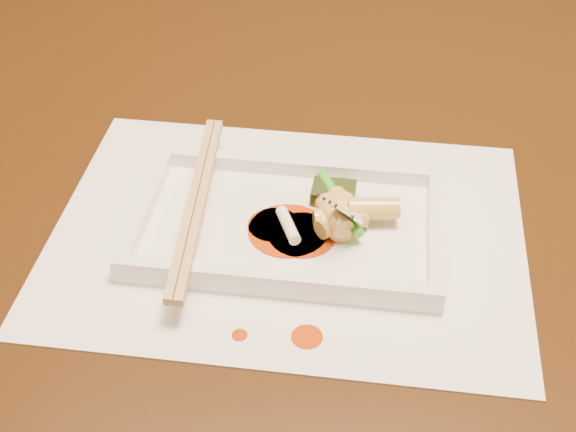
# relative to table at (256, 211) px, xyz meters

# --- Properties ---
(table) EXTENTS (1.40, 0.90, 0.75)m
(table) POSITION_rel_table_xyz_m (0.00, 0.00, 0.00)
(table) COLOR black
(table) RESTS_ON ground
(placemat) EXTENTS (0.40, 0.30, 0.00)m
(placemat) POSITION_rel_table_xyz_m (0.05, -0.14, 0.10)
(placemat) COLOR white
(placemat) RESTS_ON table
(sauce_splatter_a) EXTENTS (0.02, 0.02, 0.00)m
(sauce_splatter_a) POSITION_rel_table_xyz_m (0.08, -0.26, 0.10)
(sauce_splatter_a) COLOR #C03805
(sauce_splatter_a) RESTS_ON placemat
(sauce_splatter_b) EXTENTS (0.01, 0.01, 0.00)m
(sauce_splatter_b) POSITION_rel_table_xyz_m (0.03, -0.26, 0.10)
(sauce_splatter_b) COLOR #C03805
(sauce_splatter_b) RESTS_ON placemat
(plate_base) EXTENTS (0.26, 0.16, 0.01)m
(plate_base) POSITION_rel_table_xyz_m (0.05, -0.14, 0.11)
(plate_base) COLOR white
(plate_base) RESTS_ON placemat
(plate_rim_far) EXTENTS (0.26, 0.01, 0.01)m
(plate_rim_far) POSITION_rel_table_xyz_m (0.05, -0.07, 0.12)
(plate_rim_far) COLOR white
(plate_rim_far) RESTS_ON plate_base
(plate_rim_near) EXTENTS (0.26, 0.01, 0.01)m
(plate_rim_near) POSITION_rel_table_xyz_m (0.05, -0.22, 0.12)
(plate_rim_near) COLOR white
(plate_rim_near) RESTS_ON plate_base
(plate_rim_left) EXTENTS (0.01, 0.14, 0.01)m
(plate_rim_left) POSITION_rel_table_xyz_m (-0.07, -0.14, 0.12)
(plate_rim_left) COLOR white
(plate_rim_left) RESTS_ON plate_base
(plate_rim_right) EXTENTS (0.01, 0.14, 0.01)m
(plate_rim_right) POSITION_rel_table_xyz_m (0.18, -0.14, 0.12)
(plate_rim_right) COLOR white
(plate_rim_right) RESTS_ON plate_base
(veg_piece) EXTENTS (0.04, 0.03, 0.01)m
(veg_piece) POSITION_rel_table_xyz_m (0.09, -0.10, 0.12)
(veg_piece) COLOR black
(veg_piece) RESTS_ON plate_base
(scallion_white) EXTENTS (0.03, 0.04, 0.01)m
(scallion_white) POSITION_rel_table_xyz_m (0.06, -0.16, 0.12)
(scallion_white) COLOR #EAEACC
(scallion_white) RESTS_ON plate_base
(scallion_green) EXTENTS (0.05, 0.08, 0.01)m
(scallion_green) POSITION_rel_table_xyz_m (0.10, -0.12, 0.12)
(scallion_green) COLOR green
(scallion_green) RESTS_ON plate_base
(chopstick_a) EXTENTS (0.02, 0.24, 0.01)m
(chopstick_a) POSITION_rel_table_xyz_m (-0.03, -0.14, 0.13)
(chopstick_a) COLOR tan
(chopstick_a) RESTS_ON plate_rim_near
(chopstick_b) EXTENTS (0.02, 0.24, 0.01)m
(chopstick_b) POSITION_rel_table_xyz_m (-0.02, -0.14, 0.13)
(chopstick_b) COLOR tan
(chopstick_b) RESTS_ON plate_rim_near
(fork) EXTENTS (0.09, 0.10, 0.14)m
(fork) POSITION_rel_table_xyz_m (0.12, -0.13, 0.18)
(fork) COLOR silver
(fork) RESTS_ON plate_base
(sauce_blob_0) EXTENTS (0.04, 0.04, 0.00)m
(sauce_blob_0) POSITION_rel_table_xyz_m (0.04, -0.15, 0.11)
(sauce_blob_0) COLOR #C03805
(sauce_blob_0) RESTS_ON plate_base
(sauce_blob_1) EXTENTS (0.07, 0.07, 0.00)m
(sauce_blob_1) POSITION_rel_table_xyz_m (0.06, -0.15, 0.11)
(sauce_blob_1) COLOR #C03805
(sauce_blob_1) RESTS_ON plate_base
(sauce_blob_2) EXTENTS (0.06, 0.06, 0.00)m
(sauce_blob_2) POSITION_rel_table_xyz_m (0.07, -0.16, 0.11)
(sauce_blob_2) COLOR #C03805
(sauce_blob_2) RESTS_ON plate_base
(rice_cake_0) EXTENTS (0.05, 0.03, 0.02)m
(rice_cake_0) POSITION_rel_table_xyz_m (0.10, -0.14, 0.12)
(rice_cake_0) COLOR #D9C465
(rice_cake_0) RESTS_ON plate_base
(rice_cake_1) EXTENTS (0.05, 0.04, 0.02)m
(rice_cake_1) POSITION_rel_table_xyz_m (0.10, -0.14, 0.12)
(rice_cake_1) COLOR #D9C465
(rice_cake_1) RESTS_ON plate_base
(rice_cake_2) EXTENTS (0.04, 0.02, 0.02)m
(rice_cake_2) POSITION_rel_table_xyz_m (0.13, -0.13, 0.13)
(rice_cake_2) COLOR #D9C465
(rice_cake_2) RESTS_ON plate_base
(rice_cake_3) EXTENTS (0.02, 0.05, 0.02)m
(rice_cake_3) POSITION_rel_table_xyz_m (0.10, -0.14, 0.12)
(rice_cake_3) COLOR #D9C465
(rice_cake_3) RESTS_ON plate_base
(rice_cake_4) EXTENTS (0.03, 0.04, 0.02)m
(rice_cake_4) POSITION_rel_table_xyz_m (0.10, -0.13, 0.12)
(rice_cake_4) COLOR #D9C465
(rice_cake_4) RESTS_ON plate_base
(rice_cake_5) EXTENTS (0.04, 0.04, 0.02)m
(rice_cake_5) POSITION_rel_table_xyz_m (0.09, -0.15, 0.13)
(rice_cake_5) COLOR #D9C465
(rice_cake_5) RESTS_ON plate_base
(rice_cake_6) EXTENTS (0.04, 0.04, 0.02)m
(rice_cake_6) POSITION_rel_table_xyz_m (0.10, -0.14, 0.12)
(rice_cake_6) COLOR #D9C465
(rice_cake_6) RESTS_ON plate_base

